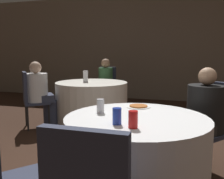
{
  "coord_description": "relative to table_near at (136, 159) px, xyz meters",
  "views": [
    {
      "loc": [
        0.23,
        -2.1,
        1.24
      ],
      "look_at": [
        -0.58,
        0.64,
        0.83
      ],
      "focal_mm": 40.0,
      "sensor_mm": 36.0,
      "label": 1
    }
  ],
  "objects": [
    {
      "name": "wall_back",
      "position": [
        0.14,
        4.81,
        1.04
      ],
      "size": [
        16.0,
        0.06,
        2.8
      ],
      "color": "#7A6B5B",
      "rests_on": "ground_plane"
    },
    {
      "name": "pizza_plate_near",
      "position": [
        -0.06,
        0.38,
        0.37
      ],
      "size": [
        0.23,
        0.23,
        0.02
      ],
      "color": "white",
      "rests_on": "table_near"
    },
    {
      "name": "person_black_shirt",
      "position": [
        0.54,
        0.65,
        0.21
      ],
      "size": [
        0.5,
        0.51,
        1.1
      ],
      "rotation": [
        0.0,
        0.0,
        -3.83
      ],
      "color": "#282828",
      "rests_on": "ground_plane"
    },
    {
      "name": "bottle_far",
      "position": [
        -1.38,
        2.24,
        0.47
      ],
      "size": [
        0.09,
        0.09,
        0.21
      ],
      "color": "white",
      "rests_on": "table_far"
    },
    {
      "name": "soda_can_silver",
      "position": [
        -0.33,
        0.05,
        0.42
      ],
      "size": [
        0.07,
        0.07,
        0.12
      ],
      "color": "silver",
      "rests_on": "table_near"
    },
    {
      "name": "table_near",
      "position": [
        0.0,
        0.0,
        0.0
      ],
      "size": [
        1.18,
        1.18,
        0.73
      ],
      "color": "white",
      "rests_on": "ground_plane"
    },
    {
      "name": "chair_near_southwest",
      "position": [
        -0.64,
        -0.78,
        0.19
      ],
      "size": [
        0.56,
        0.56,
        0.95
      ],
      "rotation": [
        0.0,
        0.0,
        -0.69
      ],
      "color": "#2D3347",
      "rests_on": "ground_plane"
    },
    {
      "name": "chair_far_southwest",
      "position": [
        -2.09,
        1.58,
        0.19
      ],
      "size": [
        0.56,
        0.56,
        0.95
      ],
      "rotation": [
        0.0,
        0.0,
        -0.88
      ],
      "color": "#2D3347",
      "rests_on": "ground_plane"
    },
    {
      "name": "chair_far_north",
      "position": [
        -1.32,
        3.33,
        0.19
      ],
      "size": [
        0.42,
        0.42,
        0.95
      ],
      "rotation": [
        0.0,
        0.0,
        -3.1
      ],
      "color": "#2D3347",
      "rests_on": "ground_plane"
    },
    {
      "name": "table_far",
      "position": [
        -1.27,
        2.26,
        0.0
      ],
      "size": [
        1.31,
        1.31,
        0.73
      ],
      "color": "white",
      "rests_on": "ground_plane"
    },
    {
      "name": "person_green_jacket",
      "position": [
        -1.31,
        3.16,
        0.2
      ],
      "size": [
        0.32,
        0.5,
        1.13
      ],
      "rotation": [
        0.0,
        0.0,
        -3.1
      ],
      "color": "black",
      "rests_on": "ground_plane"
    },
    {
      "name": "soda_can_red",
      "position": [
        0.03,
        -0.31,
        0.42
      ],
      "size": [
        0.07,
        0.07,
        0.12
      ],
      "color": "red",
      "rests_on": "table_near"
    },
    {
      "name": "soda_can_blue",
      "position": [
        -0.1,
        -0.25,
        0.42
      ],
      "size": [
        0.07,
        0.07,
        0.12
      ],
      "color": "#1E38A5",
      "rests_on": "table_near"
    },
    {
      "name": "chair_near_northeast",
      "position": [
        0.64,
        0.78,
        0.19
      ],
      "size": [
        0.56,
        0.56,
        0.95
      ],
      "rotation": [
        0.0,
        0.0,
        -3.83
      ],
      "color": "#2D3347",
      "rests_on": "ground_plane"
    },
    {
      "name": "person_white_shirt",
      "position": [
        -1.97,
        1.68,
        0.21
      ],
      "size": [
        0.51,
        0.5,
        1.11
      ],
      "rotation": [
        0.0,
        0.0,
        -0.88
      ],
      "color": "#33384C",
      "rests_on": "ground_plane"
    }
  ]
}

